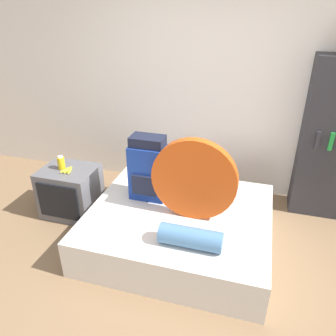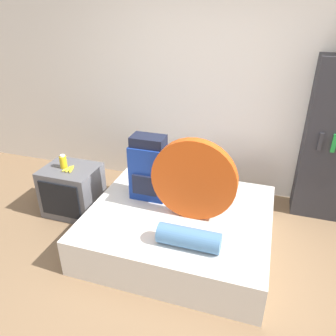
% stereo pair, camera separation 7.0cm
% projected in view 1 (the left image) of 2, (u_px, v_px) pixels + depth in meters
% --- Properties ---
extents(ground_plane, '(16.00, 16.00, 0.00)m').
position_uv_depth(ground_plane, '(169.00, 294.00, 2.74)').
color(ground_plane, '#846647').
extents(wall_back, '(8.00, 0.05, 2.60)m').
position_uv_depth(wall_back, '(215.00, 86.00, 3.79)').
color(wall_back, white).
rests_on(wall_back, ground_plane).
extents(bed, '(1.73, 1.52, 0.37)m').
position_uv_depth(bed, '(179.00, 226.00, 3.26)').
color(bed, silver).
rests_on(bed, ground_plane).
extents(backpack, '(0.36, 0.25, 0.66)m').
position_uv_depth(backpack, '(148.00, 169.00, 3.25)').
color(backpack, navy).
rests_on(backpack, bed).
extents(tent_bag, '(0.78, 0.09, 0.78)m').
position_uv_depth(tent_bag, '(194.00, 180.00, 2.92)').
color(tent_bag, '#D14C14').
rests_on(tent_bag, bed).
extents(sleeping_roll, '(0.52, 0.17, 0.17)m').
position_uv_depth(sleeping_roll, '(191.00, 237.00, 2.68)').
color(sleeping_roll, teal).
rests_on(sleeping_roll, bed).
extents(television, '(0.59, 0.50, 0.55)m').
position_uv_depth(television, '(71.00, 191.00, 3.68)').
color(television, '#5B5B60').
rests_on(television, ground_plane).
extents(canister, '(0.08, 0.08, 0.15)m').
position_uv_depth(canister, '(61.00, 163.00, 3.53)').
color(canister, gold).
rests_on(canister, television).
extents(banana_bunch, '(0.12, 0.16, 0.03)m').
position_uv_depth(banana_bunch, '(68.00, 170.00, 3.51)').
color(banana_bunch, yellow).
rests_on(banana_bunch, television).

